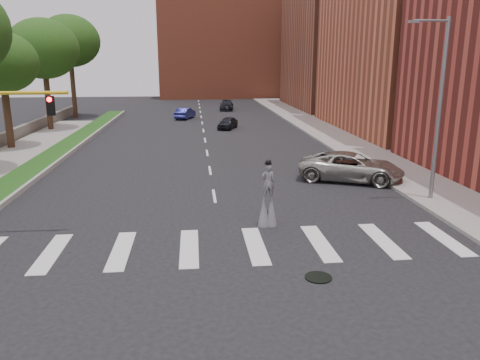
# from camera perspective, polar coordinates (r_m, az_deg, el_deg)

# --- Properties ---
(ground_plane) EXTENTS (160.00, 160.00, 0.00)m
(ground_plane) POSITION_cam_1_polar(r_m,az_deg,el_deg) (17.40, -1.93, -9.38)
(ground_plane) COLOR black
(ground_plane) RESTS_ON ground
(grass_median) EXTENTS (2.00, 60.00, 0.25)m
(grass_median) POSITION_cam_1_polar(r_m,az_deg,el_deg) (38.02, -21.65, 2.94)
(grass_median) COLOR #194513
(grass_median) RESTS_ON ground
(median_curb) EXTENTS (0.20, 60.00, 0.28)m
(median_curb) POSITION_cam_1_polar(r_m,az_deg,el_deg) (37.74, -20.12, 3.03)
(median_curb) COLOR #969691
(median_curb) RESTS_ON ground
(sidewalk_right) EXTENTS (5.00, 90.00, 0.18)m
(sidewalk_right) POSITION_cam_1_polar(r_m,az_deg,el_deg) (43.62, 12.46, 4.93)
(sidewalk_right) COLOR gray
(sidewalk_right) RESTS_ON ground
(manhole) EXTENTS (0.90, 0.90, 0.04)m
(manhole) POSITION_cam_1_polar(r_m,az_deg,el_deg) (16.06, 9.53, -11.63)
(manhole) COLOR black
(manhole) RESTS_ON ground
(building_mid) EXTENTS (16.00, 22.00, 24.00)m
(building_mid) POSITION_cam_1_polar(r_m,az_deg,el_deg) (51.58, 22.07, 18.96)
(building_mid) COLOR #C25B3C
(building_mid) RESTS_ON ground
(building_far) EXTENTS (16.00, 22.00, 20.00)m
(building_far) POSITION_cam_1_polar(r_m,az_deg,el_deg) (73.64, 13.04, 16.38)
(building_far) COLOR brown
(building_far) RESTS_ON ground
(building_backdrop) EXTENTS (26.00, 14.00, 18.00)m
(building_backdrop) POSITION_cam_1_polar(r_m,az_deg,el_deg) (94.17, -1.49, 15.61)
(building_backdrop) COLOR #C25B3C
(building_backdrop) RESTS_ON ground
(streetlight) EXTENTS (2.05, 0.20, 9.00)m
(streetlight) POSITION_cam_1_polar(r_m,az_deg,el_deg) (25.01, 23.01, 8.42)
(streetlight) COLOR slate
(streetlight) RESTS_ON ground
(stilt_performer) EXTENTS (0.84, 0.54, 2.95)m
(stilt_performer) POSITION_cam_1_polar(r_m,az_deg,el_deg) (20.22, 3.39, -2.52)
(stilt_performer) COLOR #332114
(stilt_performer) RESTS_ON ground
(suv_crossing) EXTENTS (6.73, 5.02, 1.70)m
(suv_crossing) POSITION_cam_1_polar(r_m,az_deg,el_deg) (28.65, 13.39, 1.58)
(suv_crossing) COLOR #A6A39C
(suv_crossing) RESTS_ON ground
(car_near) EXTENTS (2.67, 3.92, 1.24)m
(car_near) POSITION_cam_1_polar(r_m,az_deg,el_deg) (49.45, -1.51, 6.97)
(car_near) COLOR black
(car_near) RESTS_ON ground
(car_mid) EXTENTS (2.64, 4.37, 1.36)m
(car_mid) POSITION_cam_1_polar(r_m,az_deg,el_deg) (58.41, -6.71, 8.08)
(car_mid) COLOR navy
(car_mid) RESTS_ON ground
(car_far) EXTENTS (2.39, 4.81, 1.34)m
(car_far) POSITION_cam_1_polar(r_m,az_deg,el_deg) (68.31, -1.64, 9.07)
(car_far) COLOR black
(car_far) RESTS_ON ground
(tree_3) EXTENTS (5.56, 5.56, 9.23)m
(tree_3) POSITION_cam_1_polar(r_m,az_deg,el_deg) (41.65, -27.11, 12.60)
(tree_3) COLOR #332114
(tree_3) RESTS_ON ground
(tree_4) EXTENTS (6.91, 6.91, 11.05)m
(tree_4) POSITION_cam_1_polar(r_m,az_deg,el_deg) (51.50, -22.89, 14.50)
(tree_4) COLOR #332114
(tree_4) RESTS_ON ground
(tree_5) EXTENTS (7.33, 7.33, 12.38)m
(tree_5) POSITION_cam_1_polar(r_m,az_deg,el_deg) (62.49, -20.10, 15.60)
(tree_5) COLOR #332114
(tree_5) RESTS_ON ground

